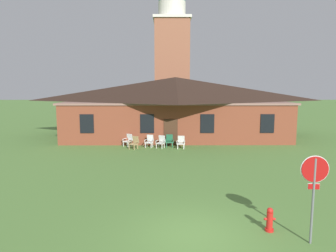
{
  "coord_description": "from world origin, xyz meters",
  "views": [
    {
      "loc": [
        -0.88,
        -8.81,
        4.65
      ],
      "look_at": [
        -0.77,
        8.85,
        2.33
      ],
      "focal_mm": 31.87,
      "sensor_mm": 36.0,
      "label": 1
    }
  ],
  "objects": [
    {
      "name": "fire_hydrant",
      "position": [
        2.47,
        0.33,
        0.38
      ],
      "size": [
        0.36,
        0.28,
        0.79
      ],
      "color": "red",
      "rests_on": "ground"
    },
    {
      "name": "stop_sign",
      "position": [
        3.43,
        -0.44,
        1.9
      ],
      "size": [
        0.8,
        0.11,
        2.68
      ],
      "color": "slate",
      "rests_on": "ground"
    },
    {
      "name": "ground_plane",
      "position": [
        0.0,
        0.0,
        0.0
      ],
      "size": [
        200.0,
        200.0,
        0.0
      ],
      "primitive_type": "plane",
      "color": "#517A38"
    },
    {
      "name": "lawn_chair_far_side",
      "position": [
        0.25,
        13.48,
        0.5
      ],
      "size": [
        0.69,
        0.72,
        0.96
      ],
      "color": "silver",
      "rests_on": "ground"
    },
    {
      "name": "dome_tower",
      "position": [
        -0.05,
        34.63,
        9.13
      ],
      "size": [
        5.18,
        5.18,
        19.9
      ],
      "color": "#93563D",
      "rests_on": "ground"
    },
    {
      "name": "lawn_chair_by_porch",
      "position": [
        -3.87,
        14.4,
        0.5
      ],
      "size": [
        0.84,
        0.86,
        0.96
      ],
      "color": "white",
      "rests_on": "ground"
    },
    {
      "name": "lawn_chair_right_end",
      "position": [
        -0.62,
        14.11,
        0.5
      ],
      "size": [
        0.64,
        0.67,
        0.96
      ],
      "color": "#28704C",
      "rests_on": "ground"
    },
    {
      "name": "brick_building",
      "position": [
        -0.0,
        19.67,
        2.84
      ],
      "size": [
        19.88,
        10.4,
        5.57
      ],
      "color": "brown",
      "rests_on": "ground"
    },
    {
      "name": "lawn_chair_middle",
      "position": [
        -1.27,
        13.66,
        0.5
      ],
      "size": [
        0.79,
        0.84,
        0.96
      ],
      "color": "silver",
      "rests_on": "ground"
    },
    {
      "name": "lawn_chair_left_end",
      "position": [
        -2.17,
        13.96,
        0.5
      ],
      "size": [
        0.73,
        0.78,
        0.96
      ],
      "color": "white",
      "rests_on": "ground"
    },
    {
      "name": "lawn_chair_near_door",
      "position": [
        -3.29,
        13.31,
        0.5
      ],
      "size": [
        0.83,
        0.86,
        0.96
      ],
      "color": "tan",
      "rests_on": "ground"
    }
  ]
}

